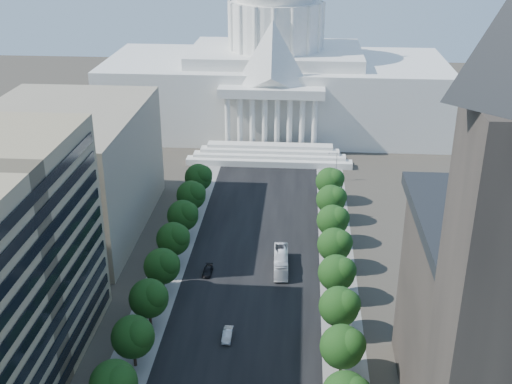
# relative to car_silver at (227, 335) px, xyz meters

# --- Properties ---
(road_asphalt) EXTENTS (30.00, 260.00, 0.01)m
(road_asphalt) POSITION_rel_car_silver_xyz_m (2.66, 33.03, -0.82)
(road_asphalt) COLOR black
(road_asphalt) RESTS_ON ground
(sidewalk_left) EXTENTS (8.00, 260.00, 0.02)m
(sidewalk_left) POSITION_rel_car_silver_xyz_m (-16.34, 33.03, -0.82)
(sidewalk_left) COLOR gray
(sidewalk_left) RESTS_ON ground
(sidewalk_right) EXTENTS (8.00, 260.00, 0.02)m
(sidewalk_right) POSITION_rel_car_silver_xyz_m (21.66, 33.03, -0.82)
(sidewalk_right) COLOR gray
(sidewalk_right) RESTS_ON ground
(capitol) EXTENTS (120.00, 56.00, 73.00)m
(capitol) POSITION_rel_car_silver_xyz_m (2.66, 127.92, 19.19)
(capitol) COLOR white
(capitol) RESTS_ON ground
(office_block_left_far) EXTENTS (38.00, 52.00, 30.00)m
(office_block_left_far) POSITION_rel_car_silver_xyz_m (-45.34, 43.03, 14.18)
(office_block_left_far) COLOR gray
(office_block_left_far) RESTS_ON ground
(tree_l_c) EXTENTS (7.79, 7.60, 9.97)m
(tree_l_c) POSITION_rel_car_silver_xyz_m (-15.01, -21.17, 5.63)
(tree_l_c) COLOR #33261C
(tree_l_c) RESTS_ON ground
(tree_l_d) EXTENTS (7.79, 7.60, 9.97)m
(tree_l_d) POSITION_rel_car_silver_xyz_m (-15.01, -9.17, 5.63)
(tree_l_d) COLOR #33261C
(tree_l_d) RESTS_ON ground
(tree_l_e) EXTENTS (7.79, 7.60, 9.97)m
(tree_l_e) POSITION_rel_car_silver_xyz_m (-15.01, 2.83, 5.63)
(tree_l_e) COLOR #33261C
(tree_l_e) RESTS_ON ground
(tree_l_f) EXTENTS (7.79, 7.60, 9.97)m
(tree_l_f) POSITION_rel_car_silver_xyz_m (-15.01, 14.83, 5.63)
(tree_l_f) COLOR #33261C
(tree_l_f) RESTS_ON ground
(tree_l_g) EXTENTS (7.79, 7.60, 9.97)m
(tree_l_g) POSITION_rel_car_silver_xyz_m (-15.01, 26.83, 5.63)
(tree_l_g) COLOR #33261C
(tree_l_g) RESTS_ON ground
(tree_l_h) EXTENTS (7.79, 7.60, 9.97)m
(tree_l_h) POSITION_rel_car_silver_xyz_m (-15.01, 38.83, 5.63)
(tree_l_h) COLOR #33261C
(tree_l_h) RESTS_ON ground
(tree_l_i) EXTENTS (7.79, 7.60, 9.97)m
(tree_l_i) POSITION_rel_car_silver_xyz_m (-15.01, 50.83, 5.63)
(tree_l_i) COLOR #33261C
(tree_l_i) RESTS_ON ground
(tree_l_j) EXTENTS (7.79, 7.60, 9.97)m
(tree_l_j) POSITION_rel_car_silver_xyz_m (-15.01, 62.83, 5.63)
(tree_l_j) COLOR #33261C
(tree_l_j) RESTS_ON ground
(tree_r_d) EXTENTS (7.79, 7.60, 9.97)m
(tree_r_d) POSITION_rel_car_silver_xyz_m (20.99, -9.17, 5.63)
(tree_r_d) COLOR #33261C
(tree_r_d) RESTS_ON ground
(tree_r_e) EXTENTS (7.79, 7.60, 9.97)m
(tree_r_e) POSITION_rel_car_silver_xyz_m (20.99, 2.83, 5.63)
(tree_r_e) COLOR #33261C
(tree_r_e) RESTS_ON ground
(tree_r_f) EXTENTS (7.79, 7.60, 9.97)m
(tree_r_f) POSITION_rel_car_silver_xyz_m (20.99, 14.83, 5.63)
(tree_r_f) COLOR #33261C
(tree_r_f) RESTS_ON ground
(tree_r_g) EXTENTS (7.79, 7.60, 9.97)m
(tree_r_g) POSITION_rel_car_silver_xyz_m (20.99, 26.83, 5.63)
(tree_r_g) COLOR #33261C
(tree_r_g) RESTS_ON ground
(tree_r_h) EXTENTS (7.79, 7.60, 9.97)m
(tree_r_h) POSITION_rel_car_silver_xyz_m (20.99, 38.83, 5.63)
(tree_r_h) COLOR #33261C
(tree_r_h) RESTS_ON ground
(tree_r_i) EXTENTS (7.79, 7.60, 9.97)m
(tree_r_i) POSITION_rel_car_silver_xyz_m (20.99, 50.83, 5.63)
(tree_r_i) COLOR #33261C
(tree_r_i) RESTS_ON ground
(tree_r_j) EXTENTS (7.79, 7.60, 9.97)m
(tree_r_j) POSITION_rel_car_silver_xyz_m (20.99, 62.83, 5.63)
(tree_r_j) COLOR #33261C
(tree_r_j) RESTS_ON ground
(streetlight_c) EXTENTS (2.61, 0.44, 9.00)m
(streetlight_c) POSITION_rel_car_silver_xyz_m (22.56, 3.03, 5.00)
(streetlight_c) COLOR gray
(streetlight_c) RESTS_ON ground
(streetlight_d) EXTENTS (2.61, 0.44, 9.00)m
(streetlight_d) POSITION_rel_car_silver_xyz_m (22.56, 28.03, 5.00)
(streetlight_d) COLOR gray
(streetlight_d) RESTS_ON ground
(streetlight_e) EXTENTS (2.61, 0.44, 9.00)m
(streetlight_e) POSITION_rel_car_silver_xyz_m (22.56, 53.03, 5.00)
(streetlight_e) COLOR gray
(streetlight_e) RESTS_ON ground
(streetlight_f) EXTENTS (2.61, 0.44, 9.00)m
(streetlight_f) POSITION_rel_car_silver_xyz_m (22.56, 78.03, 5.00)
(streetlight_f) COLOR gray
(streetlight_f) RESTS_ON ground
(car_silver) EXTENTS (1.82, 5.01, 1.64)m
(car_silver) POSITION_rel_car_silver_xyz_m (0.00, 0.00, 0.00)
(car_silver) COLOR #B6B8BF
(car_silver) RESTS_ON ground
(car_dark_b) EXTENTS (2.09, 4.86, 1.39)m
(car_dark_b) POSITION_rel_car_silver_xyz_m (-7.07, 22.81, -0.12)
(car_dark_b) COLOR black
(car_dark_b) RESTS_ON ground
(city_bus) EXTENTS (3.61, 13.23, 3.65)m
(city_bus) POSITION_rel_car_silver_xyz_m (8.97, 26.29, 1.01)
(city_bus) COLOR silver
(city_bus) RESTS_ON ground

